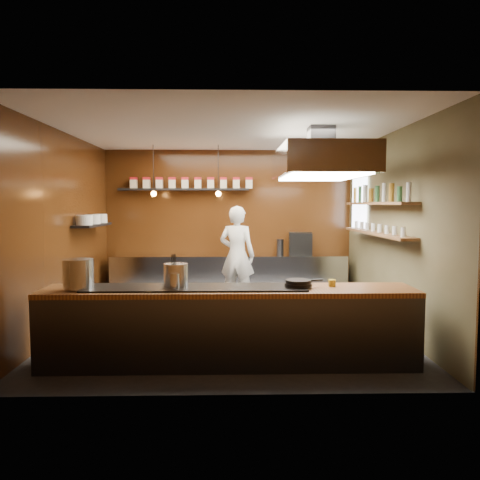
{
  "coord_description": "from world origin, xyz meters",
  "views": [
    {
      "loc": [
        0.0,
        -7.06,
        1.91
      ],
      "look_at": [
        0.17,
        0.4,
        1.34
      ],
      "focal_mm": 35.0,
      "sensor_mm": 36.0,
      "label": 1
    }
  ],
  "objects_px": {
    "stockpot_large": "(78,274)",
    "chef": "(237,255)",
    "espresso_machine": "(300,244)",
    "extractor_hood": "(321,162)",
    "stockpot_small": "(176,275)"
  },
  "relations": [
    {
      "from": "stockpot_large",
      "to": "chef",
      "type": "xyz_separation_m",
      "value": [
        1.89,
        3.43,
        -0.17
      ]
    },
    {
      "from": "stockpot_large",
      "to": "espresso_machine",
      "type": "height_order",
      "value": "espresso_machine"
    },
    {
      "from": "extractor_hood",
      "to": "chef",
      "type": "xyz_separation_m",
      "value": [
        -1.15,
        2.17,
        -1.57
      ]
    },
    {
      "from": "extractor_hood",
      "to": "espresso_machine",
      "type": "xyz_separation_m",
      "value": [
        0.11,
        2.52,
        -1.38
      ]
    },
    {
      "from": "espresso_machine",
      "to": "stockpot_large",
      "type": "bearing_deg",
      "value": -123.18
    },
    {
      "from": "stockpot_small",
      "to": "chef",
      "type": "relative_size",
      "value": 0.15
    },
    {
      "from": "stockpot_large",
      "to": "stockpot_small",
      "type": "bearing_deg",
      "value": 4.73
    },
    {
      "from": "espresso_machine",
      "to": "chef",
      "type": "distance_m",
      "value": 1.32
    },
    {
      "from": "extractor_hood",
      "to": "chef",
      "type": "distance_m",
      "value": 2.91
    },
    {
      "from": "espresso_machine",
      "to": "chef",
      "type": "height_order",
      "value": "chef"
    },
    {
      "from": "extractor_hood",
      "to": "chef",
      "type": "height_order",
      "value": "extractor_hood"
    },
    {
      "from": "stockpot_large",
      "to": "espresso_machine",
      "type": "relative_size",
      "value": 0.78
    },
    {
      "from": "stockpot_large",
      "to": "stockpot_small",
      "type": "height_order",
      "value": "stockpot_large"
    },
    {
      "from": "stockpot_small",
      "to": "chef",
      "type": "height_order",
      "value": "chef"
    },
    {
      "from": "stockpot_large",
      "to": "stockpot_small",
      "type": "distance_m",
      "value": 1.12
    }
  ]
}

